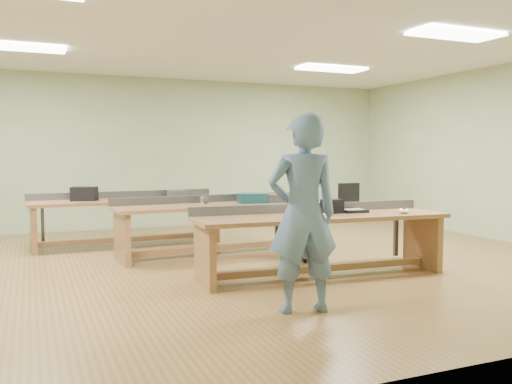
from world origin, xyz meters
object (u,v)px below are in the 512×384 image
workbench_mid (214,217)px  person (303,214)px  camera_bag (332,206)px  drinks_can (203,200)px  workbench_back (127,211)px  laptop_base (353,211)px  workbench_front (320,230)px  parts_bin_grey (278,198)px  mug (204,200)px  task_chair (304,239)px  parts_bin_teal (252,198)px

workbench_mid → person: 3.13m
person → camera_bag: person is taller
person → drinks_can: size_ratio=16.88×
workbench_back → laptop_base: (2.32, -3.10, 0.21)m
laptop_base → drinks_can: size_ratio=2.79×
workbench_front → camera_bag: camera_bag is taller
workbench_mid → parts_bin_grey: size_ratio=6.62×
person → laptop_base: size_ratio=6.04×
camera_bag → mug: 2.13m
laptop_base → parts_bin_grey: parts_bin_grey is taller
person → drinks_can: (0.00, 3.16, -0.13)m
person → laptop_base: 1.96m
drinks_can → laptop_base: bearing=-52.1°
task_chair → parts_bin_grey: size_ratio=1.91×
workbench_front → mug: (-0.88, 1.90, 0.24)m
drinks_can → workbench_mid: bearing=-19.3°
workbench_front → laptop_base: bearing=10.5°
workbench_back → drinks_can: 1.58m
person → task_chair: 2.43m
mug → drinks_can: bearing=-159.6°
drinks_can → mug: bearing=20.4°
workbench_front → person: (-0.91, -1.27, 0.37)m
person → parts_bin_teal: bearing=-94.2°
parts_bin_teal → drinks_can: (-0.74, 0.10, -0.02)m
laptop_base → task_chair: size_ratio=0.36×
workbench_front → person: 1.61m
workbench_front → mug: 2.11m
parts_bin_grey → drinks_can: parts_bin_grey is taller
parts_bin_grey → person: bearing=-111.0°
workbench_mid → workbench_front: bearing=-71.9°
mug → drinks_can: drinks_can is taller
camera_bag → drinks_can: bearing=115.9°
workbench_back → workbench_front: bearing=-62.3°
person → parts_bin_teal: (0.75, 3.07, -0.11)m
workbench_back → laptop_base: size_ratio=9.95×
task_chair → drinks_can: task_chair is taller
parts_bin_teal → parts_bin_grey: (0.41, -0.06, -0.01)m
workbench_mid → parts_bin_teal: size_ratio=7.34×
laptop_base → workbench_back: bearing=129.1°
drinks_can → workbench_back: bearing=125.0°
camera_bag → mug: (-1.09, 1.83, -0.04)m
person → mug: size_ratio=14.89×
workbench_mid → camera_bag: (0.95, -1.76, 0.28)m
workbench_back → parts_bin_teal: size_ratio=7.52×
parts_bin_grey → laptop_base: bearing=-80.9°
workbench_back → parts_bin_grey: 2.51m
task_chair → parts_bin_grey: parts_bin_grey is taller
workbench_back → camera_bag: size_ratio=12.02×
drinks_can → task_chair: bearing=-44.4°
laptop_base → parts_bin_grey: (-0.27, 1.67, 0.04)m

